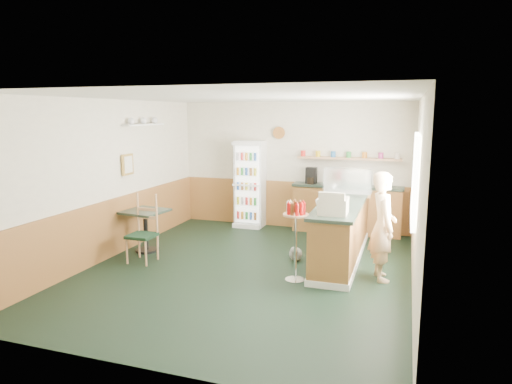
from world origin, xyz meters
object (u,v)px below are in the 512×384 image
at_px(condiment_stand, 296,227).
at_px(cafe_table, 145,223).
at_px(drinks_fridge, 250,184).
at_px(display_case, 348,182).
at_px(cafe_chair, 144,226).
at_px(cash_register, 333,206).
at_px(shopkeeper, 383,226).

bearing_deg(condiment_stand, cafe_table, 168.72).
distance_m(drinks_fridge, display_case, 2.51).
height_order(display_case, cafe_chair, display_case).
bearing_deg(cafe_chair, condiment_stand, -2.46).
bearing_deg(cafe_table, condiment_stand, -11.28).
distance_m(cash_register, shopkeeper, 0.81).
bearing_deg(condiment_stand, drinks_fridge, 120.50).
xyz_separation_m(drinks_fridge, cash_register, (2.24, -2.73, 0.19)).
bearing_deg(condiment_stand, cash_register, 23.40).
height_order(condiment_stand, cafe_table, condiment_stand).
bearing_deg(cafe_table, cash_register, -6.00).
bearing_deg(cafe_chair, cash_register, 2.02).
xyz_separation_m(shopkeeper, cafe_table, (-4.10, 0.10, -0.28)).
relative_size(display_case, cash_register, 1.95).
distance_m(shopkeeper, condiment_stand, 1.30).
bearing_deg(cash_register, cafe_chair, -179.85).
height_order(cash_register, condiment_stand, cash_register).
distance_m(shopkeeper, cafe_table, 4.11).
bearing_deg(cash_register, drinks_fridge, 128.06).
relative_size(cafe_table, cafe_chair, 0.68).
distance_m(drinks_fridge, cafe_table, 2.67).
height_order(cash_register, shopkeeper, shopkeeper).
bearing_deg(drinks_fridge, shopkeeper, -40.03).
bearing_deg(condiment_stand, shopkeeper, 21.50).
bearing_deg(drinks_fridge, cafe_chair, -107.71).
bearing_deg(cafe_table, drinks_fridge, 64.01).
relative_size(shopkeeper, condiment_stand, 1.37).
relative_size(drinks_fridge, cash_register, 4.34).
bearing_deg(cafe_chair, drinks_fridge, 72.79).
distance_m(drinks_fridge, cash_register, 3.54).
bearing_deg(cafe_chair, shopkeeper, 5.55).
distance_m(display_case, shopkeeper, 1.62).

